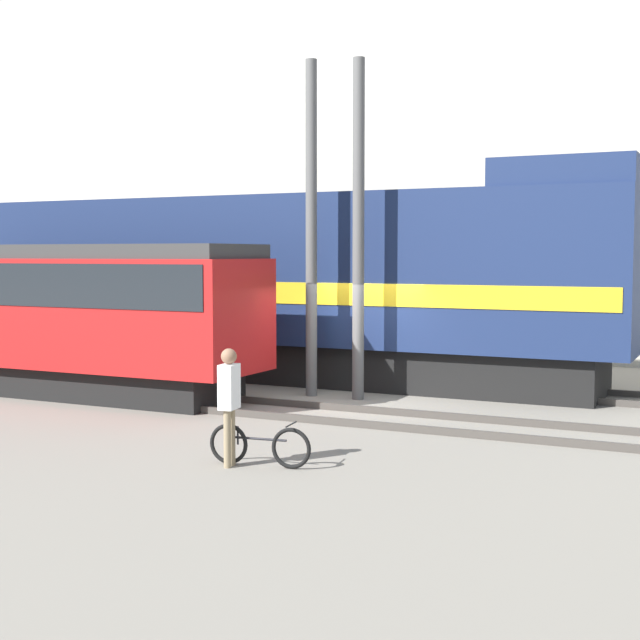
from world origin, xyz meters
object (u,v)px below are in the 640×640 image
(utility_pole_left, at_px, (311,230))
(person, at_px, (229,395))
(freight_locomotive, at_px, (277,283))
(streetcar, at_px, (50,309))
(bicycle, at_px, (260,446))
(utility_pole_center, at_px, (358,231))

(utility_pole_left, bearing_deg, person, -74.04)
(freight_locomotive, bearing_deg, person, -65.75)
(streetcar, relative_size, person, 5.85)
(utility_pole_left, bearing_deg, bicycle, -70.28)
(freight_locomotive, xyz_separation_m, bicycle, (4.31, -8.49, -2.10))
(bicycle, bearing_deg, freight_locomotive, 116.93)
(freight_locomotive, bearing_deg, streetcar, -128.25)
(bicycle, xyz_separation_m, utility_pole_left, (-2.25, 6.29, 3.38))
(freight_locomotive, distance_m, person, 9.63)
(freight_locomotive, relative_size, streetcar, 1.72)
(freight_locomotive, distance_m, utility_pole_left, 3.28)
(bicycle, relative_size, utility_pole_center, 0.22)
(bicycle, relative_size, person, 0.91)
(bicycle, relative_size, utility_pole_left, 0.22)
(bicycle, distance_m, person, 0.89)
(person, bearing_deg, utility_pole_left, 105.96)
(person, bearing_deg, streetcar, 149.89)
(freight_locomotive, height_order, utility_pole_left, utility_pole_left)
(freight_locomotive, height_order, streetcar, freight_locomotive)
(freight_locomotive, bearing_deg, utility_pole_center, -34.64)
(utility_pole_left, height_order, utility_pole_center, utility_pole_left)
(freight_locomotive, xyz_separation_m, utility_pole_left, (2.06, -2.20, 1.28))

